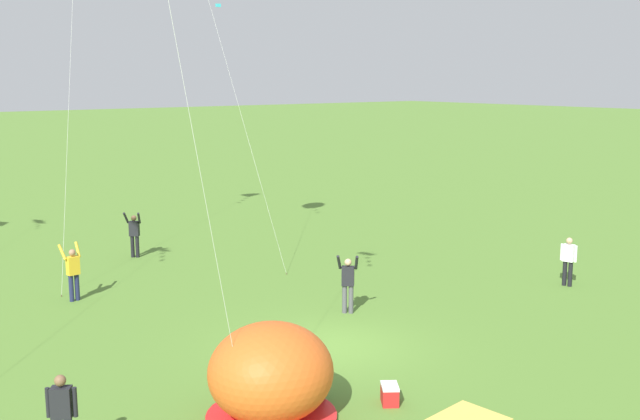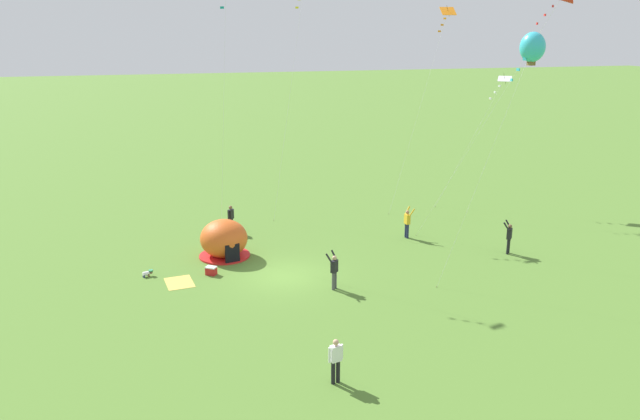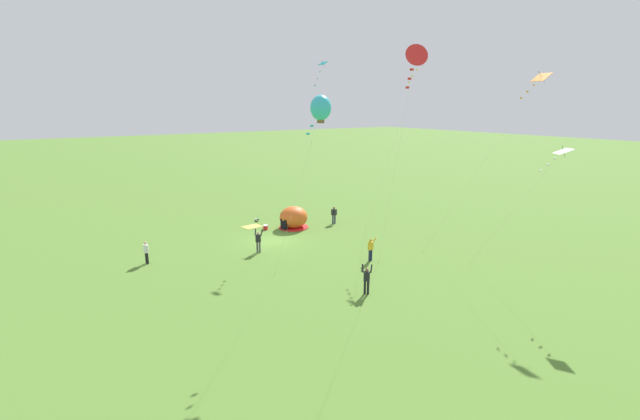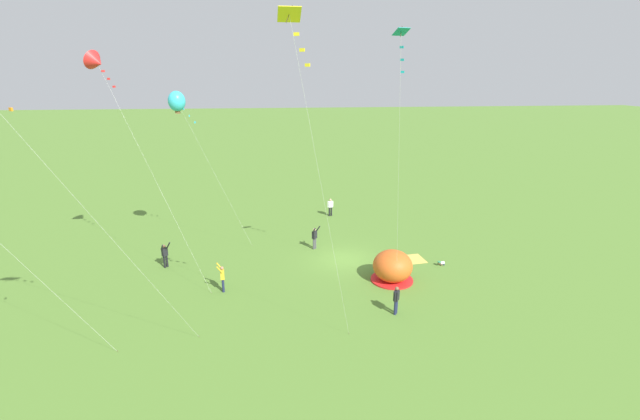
# 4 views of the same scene
# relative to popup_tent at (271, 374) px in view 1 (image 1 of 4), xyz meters

# --- Properties ---
(ground_plane) EXTENTS (300.00, 300.00, 0.00)m
(ground_plane) POSITION_rel_popup_tent_xyz_m (3.65, 2.63, -1.00)
(ground_plane) COLOR #517A2D
(popup_tent) EXTENTS (2.81, 2.81, 2.10)m
(popup_tent) POSITION_rel_popup_tent_xyz_m (0.00, 0.00, 0.00)
(popup_tent) COLOR #D8591E
(popup_tent) RESTS_ON ground
(cooler_box) EXTENTS (0.61, 0.65, 0.44)m
(cooler_box) POSITION_rel_popup_tent_xyz_m (2.51, -0.98, -0.78)
(cooler_box) COLOR red
(cooler_box) RESTS_ON ground
(person_far_back) EXTENTS (0.68, 0.51, 1.89)m
(person_far_back) POSITION_rel_popup_tent_xyz_m (-0.34, 11.02, 0.00)
(person_far_back) COLOR #1E2347
(person_far_back) RESTS_ON ground
(person_with_toddler) EXTENTS (0.50, 0.42, 1.72)m
(person_with_toddler) POSITION_rel_popup_tent_xyz_m (-4.11, 0.91, -0.03)
(person_with_toddler) COLOR #1E2347
(person_with_toddler) RESTS_ON ground
(person_strolling) EXTENTS (0.32, 0.58, 1.72)m
(person_strolling) POSITION_rel_popup_tent_xyz_m (13.93, 2.29, -0.03)
(person_strolling) COLOR black
(person_strolling) RESTS_ON ground
(person_arms_raised) EXTENTS (0.71, 0.69, 1.89)m
(person_arms_raised) POSITION_rel_popup_tent_xyz_m (3.71, 15.43, 0.00)
(person_arms_raised) COLOR black
(person_arms_raised) RESTS_ON ground
(person_flying_kite) EXTENTS (0.71, 0.70, 1.89)m
(person_flying_kite) POSITION_rel_popup_tent_xyz_m (5.90, 4.60, 0.00)
(person_flying_kite) COLOR #4C4C51
(person_flying_kite) RESTS_ON ground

